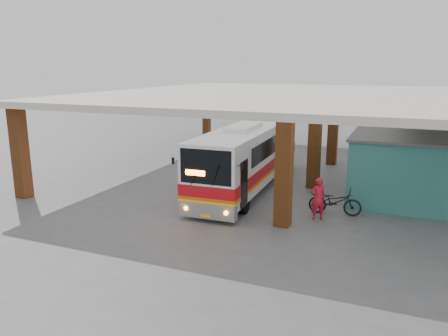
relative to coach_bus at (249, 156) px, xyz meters
name	(u,v)px	position (x,y,z in m)	size (l,w,h in m)	color
ground	(238,196)	(0.09, -1.74, -1.68)	(90.00, 90.00, 0.00)	#515154
brick_columns	(294,138)	(1.52, 3.26, 0.49)	(20.10, 21.60, 4.35)	brown
canopy_roof	(286,95)	(0.59, 4.76, 2.82)	(21.00, 23.00, 0.30)	beige
shop_building	(409,161)	(7.58, 2.26, -0.12)	(5.20, 8.20, 3.11)	#317A74
coach_bus	(249,156)	(0.00, 0.00, 0.00)	(2.86, 11.71, 3.38)	white
motorcycle	(335,201)	(4.79, -2.62, -1.11)	(0.76, 2.19, 1.15)	black
pedestrian	(318,199)	(4.22, -3.50, -0.80)	(0.64, 0.42, 1.77)	red
red_chair	(360,173)	(5.18, 4.06, -1.33)	(0.45, 0.45, 0.76)	red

